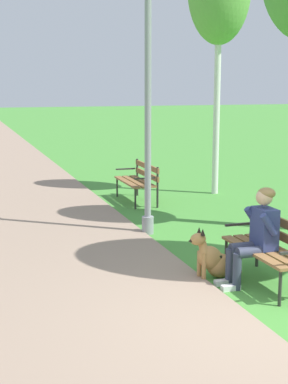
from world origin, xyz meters
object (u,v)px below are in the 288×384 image
(park_bench_mid, at_px, (139,179))
(person_seated_on_near_bench, at_px, (257,233))
(park_bench_near, at_px, (272,245))
(dog_shepherd, at_px, (213,259))
(lamp_post_near, at_px, (148,106))

(park_bench_mid, relative_size, person_seated_on_near_bench, 1.20)
(park_bench_near, distance_m, dog_shepherd, 0.79)
(park_bench_near, bearing_deg, person_seated_on_near_bench, 167.70)
(park_bench_mid, height_order, lamp_post_near, lamp_post_near)
(park_bench_mid, bearing_deg, park_bench_near, -89.74)
(park_bench_near, xyz_separation_m, person_seated_on_near_bench, (-0.21, 0.05, 0.17))
(park_bench_near, xyz_separation_m, dog_shepherd, (-0.62, 0.43, -0.25))
(dog_shepherd, bearing_deg, lamp_post_near, 91.95)
(dog_shepherd, bearing_deg, person_seated_on_near_bench, -42.85)
(person_seated_on_near_bench, relative_size, lamp_post_near, 0.30)
(park_bench_near, xyz_separation_m, park_bench_mid, (-0.02, 5.46, 0.00))
(park_bench_mid, height_order, dog_shepherd, park_bench_mid)
(park_bench_near, height_order, lamp_post_near, lamp_post_near)
(park_bench_near, relative_size, lamp_post_near, 0.36)
(park_bench_near, height_order, dog_shepherd, park_bench_near)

